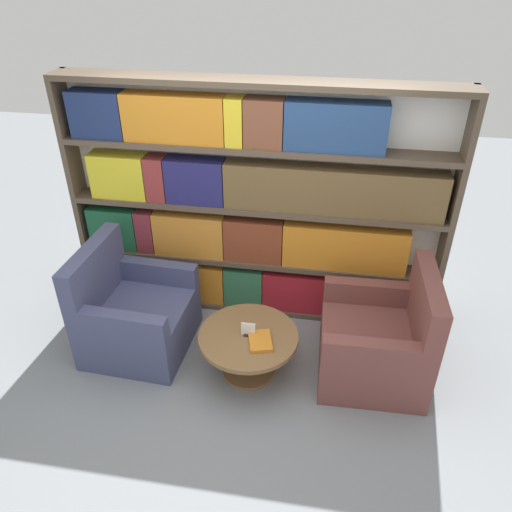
# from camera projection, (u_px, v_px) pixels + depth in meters

# --- Properties ---
(ground_plane) EXTENTS (14.00, 14.00, 0.00)m
(ground_plane) POSITION_uv_depth(u_px,v_px,m) (230.00, 399.00, 4.07)
(ground_plane) COLOR gray
(bookshelf) EXTENTS (3.43, 0.30, 2.25)m
(bookshelf) POSITION_uv_depth(u_px,v_px,m) (250.00, 210.00, 4.56)
(bookshelf) COLOR silver
(bookshelf) RESTS_ON ground_plane
(armchair_left) EXTENTS (0.91, 0.93, 1.00)m
(armchair_left) POSITION_uv_depth(u_px,v_px,m) (134.00, 315.00, 4.46)
(armchair_left) COLOR #42476B
(armchair_left) RESTS_ON ground_plane
(armchair_right) EXTENTS (0.89, 0.91, 1.00)m
(armchair_right) POSITION_uv_depth(u_px,v_px,m) (379.00, 342.00, 4.16)
(armchair_right) COLOR brown
(armchair_right) RESTS_ON ground_plane
(coffee_table) EXTENTS (0.83, 0.83, 0.42)m
(coffee_table) POSITION_uv_depth(u_px,v_px,m) (248.00, 345.00, 4.18)
(coffee_table) COLOR brown
(coffee_table) RESTS_ON ground_plane
(table_sign) EXTENTS (0.12, 0.06, 0.12)m
(table_sign) POSITION_uv_depth(u_px,v_px,m) (248.00, 330.00, 4.09)
(table_sign) COLOR black
(table_sign) RESTS_ON coffee_table
(stray_book) EXTENTS (0.24, 0.29, 0.03)m
(stray_book) POSITION_uv_depth(u_px,v_px,m) (260.00, 341.00, 4.03)
(stray_book) COLOR orange
(stray_book) RESTS_ON coffee_table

